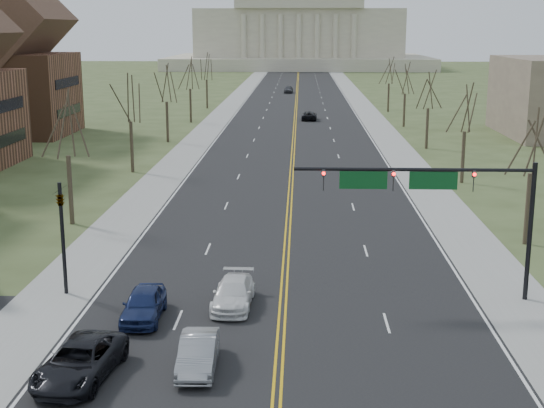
# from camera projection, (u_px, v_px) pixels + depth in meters

# --- Properties ---
(road) EXTENTS (20.00, 380.00, 0.01)m
(road) POSITION_uv_depth(u_px,v_px,m) (296.00, 108.00, 133.53)
(road) COLOR black
(road) RESTS_ON ground
(cross_road) EXTENTS (120.00, 14.00, 0.01)m
(cross_road) POSITION_uv_depth(u_px,v_px,m) (279.00, 357.00, 32.32)
(cross_road) COLOR black
(cross_road) RESTS_ON ground
(sidewalk_left) EXTENTS (4.00, 380.00, 0.03)m
(sidewalk_left) POSITION_uv_depth(u_px,v_px,m) (228.00, 107.00, 133.97)
(sidewalk_left) COLOR gray
(sidewalk_left) RESTS_ON ground
(sidewalk_right) EXTENTS (4.00, 380.00, 0.03)m
(sidewalk_right) POSITION_uv_depth(u_px,v_px,m) (364.00, 108.00, 133.09)
(sidewalk_right) COLOR gray
(sidewalk_right) RESTS_ON ground
(center_line) EXTENTS (0.42, 380.00, 0.01)m
(center_line) POSITION_uv_depth(u_px,v_px,m) (296.00, 107.00, 133.53)
(center_line) COLOR gold
(center_line) RESTS_ON road
(edge_line_left) EXTENTS (0.15, 380.00, 0.01)m
(edge_line_left) POSITION_uv_depth(u_px,v_px,m) (241.00, 107.00, 133.89)
(edge_line_left) COLOR silver
(edge_line_left) RESTS_ON road
(edge_line_right) EXTENTS (0.15, 380.00, 0.01)m
(edge_line_right) POSITION_uv_depth(u_px,v_px,m) (352.00, 108.00, 133.17)
(edge_line_right) COLOR silver
(edge_line_right) RESTS_ON road
(capitol) EXTENTS (90.00, 60.00, 50.00)m
(capitol) POSITION_uv_depth(u_px,v_px,m) (299.00, 26.00, 266.47)
(capitol) COLOR beige
(capitol) RESTS_ON ground
(signal_mast) EXTENTS (12.12, 0.44, 7.20)m
(signal_mast) POSITION_uv_depth(u_px,v_px,m) (432.00, 190.00, 38.03)
(signal_mast) COLOR black
(signal_mast) RESTS_ON ground
(signal_left) EXTENTS (0.32, 0.36, 6.00)m
(signal_left) POSITION_uv_depth(u_px,v_px,m) (62.00, 226.00, 39.19)
(signal_left) COLOR black
(signal_left) RESTS_ON ground
(tree_r_0) EXTENTS (3.74, 3.74, 8.50)m
(tree_r_0) POSITION_uv_depth(u_px,v_px,m) (533.00, 144.00, 47.78)
(tree_r_0) COLOR #342A1E
(tree_r_0) RESTS_ON ground
(tree_l_0) EXTENTS (3.96, 3.96, 9.00)m
(tree_l_0) POSITION_uv_depth(u_px,v_px,m) (66.00, 128.00, 52.72)
(tree_l_0) COLOR #342A1E
(tree_l_0) RESTS_ON ground
(tree_r_1) EXTENTS (3.74, 3.74, 8.50)m
(tree_r_1) POSITION_uv_depth(u_px,v_px,m) (466.00, 111.00, 67.24)
(tree_r_1) COLOR #342A1E
(tree_r_1) RESTS_ON ground
(tree_l_1) EXTENTS (3.96, 3.96, 9.00)m
(tree_l_1) POSITION_uv_depth(u_px,v_px,m) (130.00, 101.00, 72.19)
(tree_l_1) COLOR #342A1E
(tree_l_1) RESTS_ON ground
(tree_r_2) EXTENTS (3.74, 3.74, 8.50)m
(tree_r_2) POSITION_uv_depth(u_px,v_px,m) (429.00, 92.00, 86.71)
(tree_r_2) COLOR #342A1E
(tree_r_2) RESTS_ON ground
(tree_l_2) EXTENTS (3.96, 3.96, 9.00)m
(tree_l_2) POSITION_uv_depth(u_px,v_px,m) (166.00, 85.00, 91.65)
(tree_l_2) COLOR #342A1E
(tree_l_2) RESTS_ON ground
(tree_r_3) EXTENTS (3.74, 3.74, 8.50)m
(tree_r_3) POSITION_uv_depth(u_px,v_px,m) (405.00, 80.00, 106.17)
(tree_r_3) COLOR #342A1E
(tree_r_3) RESTS_ON ground
(tree_l_3) EXTENTS (3.96, 3.96, 9.00)m
(tree_l_3) POSITION_uv_depth(u_px,v_px,m) (190.00, 75.00, 111.11)
(tree_l_3) COLOR #342A1E
(tree_l_3) RESTS_ON ground
(tree_r_4) EXTENTS (3.74, 3.74, 8.50)m
(tree_r_4) POSITION_uv_depth(u_px,v_px,m) (389.00, 72.00, 125.64)
(tree_r_4) COLOR #342A1E
(tree_r_4) RESTS_ON ground
(tree_l_4) EXTENTS (3.96, 3.96, 9.00)m
(tree_l_4) POSITION_uv_depth(u_px,v_px,m) (206.00, 68.00, 130.58)
(tree_l_4) COLOR #342A1E
(tree_l_4) RESTS_ON ground
(bldg_left_far) EXTENTS (17.10, 14.28, 23.25)m
(bldg_left_far) POSITION_uv_depth(u_px,v_px,m) (1.00, 61.00, 97.72)
(bldg_left_far) COLOR brown
(bldg_left_far) RESTS_ON ground
(car_sb_inner_lead) EXTENTS (1.60, 4.27, 1.39)m
(car_sb_inner_lead) POSITION_uv_depth(u_px,v_px,m) (198.00, 353.00, 31.03)
(car_sb_inner_lead) COLOR gray
(car_sb_inner_lead) RESTS_ON road
(car_sb_outer_lead) EXTENTS (3.12, 5.63, 1.49)m
(car_sb_outer_lead) POSITION_uv_depth(u_px,v_px,m) (80.00, 361.00, 30.13)
(car_sb_outer_lead) COLOR black
(car_sb_outer_lead) RESTS_ON road
(car_sb_inner_second) EXTENTS (2.09, 4.78, 1.37)m
(car_sb_inner_second) POSITION_uv_depth(u_px,v_px,m) (233.00, 293.00, 38.05)
(car_sb_inner_second) COLOR white
(car_sb_inner_second) RESTS_ON road
(car_sb_outer_second) EXTENTS (1.88, 4.50, 1.52)m
(car_sb_outer_second) POSITION_uv_depth(u_px,v_px,m) (144.00, 304.00, 36.34)
(car_sb_outer_second) COLOR #16224F
(car_sb_outer_second) RESTS_ON road
(car_far_nb) EXTENTS (2.41, 4.90, 1.34)m
(car_far_nb) POSITION_uv_depth(u_px,v_px,m) (309.00, 116.00, 115.33)
(car_far_nb) COLOR black
(car_far_nb) RESTS_ON road
(car_far_sb) EXTENTS (2.10, 4.54, 1.51)m
(car_far_sb) POSITION_uv_depth(u_px,v_px,m) (289.00, 89.00, 163.26)
(car_far_sb) COLOR #434449
(car_far_sb) RESTS_ON road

